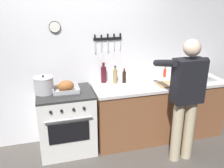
% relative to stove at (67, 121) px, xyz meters
% --- Properties ---
extents(wall_back, '(6.00, 0.13, 2.60)m').
position_rel_stove_xyz_m(wall_back, '(0.22, 0.36, 0.85)').
color(wall_back, silver).
rests_on(wall_back, ground).
extents(counter_block, '(2.03, 0.65, 0.90)m').
position_rel_stove_xyz_m(counter_block, '(1.43, 0.00, 0.01)').
color(counter_block, brown).
rests_on(counter_block, ground).
extents(stove, '(0.76, 0.67, 0.90)m').
position_rel_stove_xyz_m(stove, '(0.00, 0.00, 0.00)').
color(stove, white).
rests_on(stove, ground).
extents(person_cook, '(0.51, 0.63, 1.66)m').
position_rel_stove_xyz_m(person_cook, '(1.48, -0.62, 0.50)').
color(person_cook, '#C6B793').
rests_on(person_cook, ground).
extents(roasting_pan, '(0.35, 0.26, 0.16)m').
position_rel_stove_xyz_m(roasting_pan, '(0.02, -0.00, 0.52)').
color(roasting_pan, '#B7B7BC').
rests_on(roasting_pan, stove).
extents(stock_pot, '(0.26, 0.26, 0.25)m').
position_rel_stove_xyz_m(stock_pot, '(-0.26, 0.05, 0.56)').
color(stock_pot, '#B7B7BC').
rests_on(stock_pot, stove).
extents(cutting_board, '(0.36, 0.24, 0.02)m').
position_rel_stove_xyz_m(cutting_board, '(1.51, -0.11, 0.46)').
color(cutting_board, tan).
rests_on(cutting_board, counter_block).
extents(bottle_soy_sauce, '(0.06, 0.06, 0.22)m').
position_rel_stove_xyz_m(bottle_soy_sauce, '(0.90, 0.15, 0.54)').
color(bottle_soy_sauce, black).
rests_on(bottle_soy_sauce, counter_block).
extents(bottle_wine_red, '(0.08, 0.08, 0.31)m').
position_rel_stove_xyz_m(bottle_wine_red, '(0.61, 0.24, 0.58)').
color(bottle_wine_red, '#47141E').
rests_on(bottle_wine_red, counter_block).
extents(bottle_hot_sauce, '(0.05, 0.05, 0.16)m').
position_rel_stove_xyz_m(bottle_hot_sauce, '(1.61, 0.23, 0.52)').
color(bottle_hot_sauce, red).
rests_on(bottle_hot_sauce, counter_block).
extents(bottle_vinegar, '(0.06, 0.06, 0.27)m').
position_rel_stove_xyz_m(bottle_vinegar, '(0.76, 0.16, 0.56)').
color(bottle_vinegar, '#997F4C').
rests_on(bottle_vinegar, counter_block).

